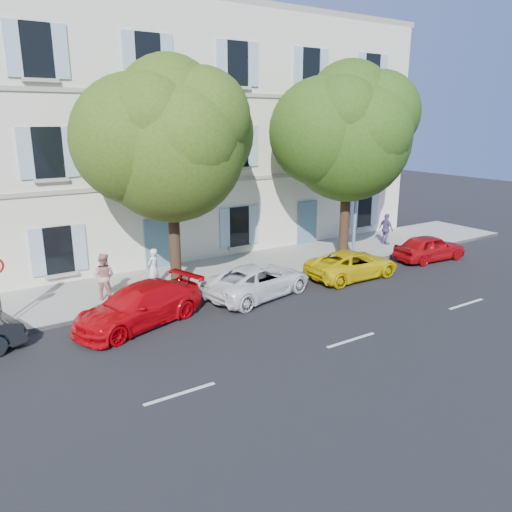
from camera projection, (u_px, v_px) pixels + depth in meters
ground at (279, 303)px, 19.32m from camera, size 90.00×90.00×0.00m
sidewalk at (223, 273)px, 22.90m from camera, size 36.00×4.50×0.15m
kerb at (248, 285)px, 21.15m from camera, size 36.00×0.16×0.16m
building at (167, 137)px, 25.99m from camera, size 28.00×7.00×12.00m
car_red_coupe at (139, 306)px, 17.13m from camera, size 5.15×3.31×1.39m
car_white_coupe at (258, 280)px, 19.95m from camera, size 5.06×3.12×1.31m
car_yellow_supercar at (353, 264)px, 22.29m from camera, size 4.44×2.08×1.23m
car_red_hatchback at (430, 248)px, 25.02m from camera, size 3.98×1.86×1.32m
tree_left at (171, 148)px, 18.95m from camera, size 5.69×5.69×8.81m
tree_right at (348, 139)px, 23.49m from camera, size 5.88×5.88×9.06m
street_lamp at (360, 173)px, 23.86m from camera, size 0.25×1.60×7.52m
pedestrian_a at (153, 269)px, 20.31m from camera, size 0.74×0.65×1.69m
pedestrian_b at (104, 276)px, 19.13m from camera, size 1.12×1.10×1.82m
pedestrian_c at (386, 229)px, 27.54m from camera, size 0.50×1.04×1.73m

